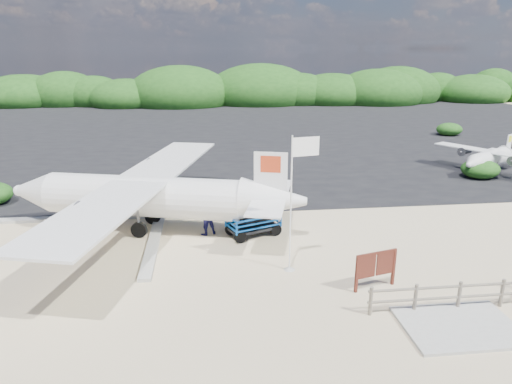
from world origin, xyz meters
TOP-DOWN VIEW (x-y plane):
  - ground at (0.00, 0.00)m, footprint 160.00×160.00m
  - asphalt_apron at (0.00, 30.00)m, footprint 90.00×50.00m
  - lagoon at (-9.00, 1.50)m, footprint 9.00×7.00m
  - walkway_pad at (5.50, -6.00)m, footprint 3.50×2.50m
  - vegetation_band at (0.00, 55.00)m, footprint 124.00×8.00m
  - fence at (6.00, -5.00)m, footprint 6.40×2.00m
  - baggage_cart at (-0.02, 1.99)m, footprint 2.87×2.26m
  - flagpole at (0.99, -1.60)m, footprint 1.12×0.63m
  - signboard at (3.76, -3.36)m, footprint 1.75×0.61m
  - crew_a at (-0.62, 4.74)m, footprint 0.68×0.53m
  - crew_b at (-2.18, 2.35)m, footprint 1.11×1.00m
  - crew_c at (-0.80, 2.87)m, footprint 0.93×0.66m
  - aircraft_large at (9.39, 20.36)m, footprint 20.62×20.62m
  - aircraft_small at (-11.07, 36.32)m, footprint 8.85×8.85m

SIDE VIEW (x-z plane):
  - ground at x=0.00m, z-range 0.00..0.00m
  - asphalt_apron at x=0.00m, z-range -0.02..0.02m
  - lagoon at x=-9.00m, z-range -0.20..0.20m
  - walkway_pad at x=5.50m, z-range -0.05..0.05m
  - vegetation_band at x=0.00m, z-range -2.20..2.20m
  - fence at x=6.00m, z-range -0.55..0.55m
  - baggage_cart at x=-0.02m, z-range -0.63..0.63m
  - flagpole at x=0.99m, z-range -2.64..2.64m
  - signboard at x=3.76m, z-range -0.73..0.73m
  - aircraft_large at x=9.39m, z-range -2.52..2.52m
  - aircraft_small at x=-11.07m, z-range -1.16..1.16m
  - crew_c at x=-0.80m, z-range 0.00..1.47m
  - crew_a at x=-0.62m, z-range 0.00..1.66m
  - crew_b at x=-2.18m, z-range 0.00..1.88m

